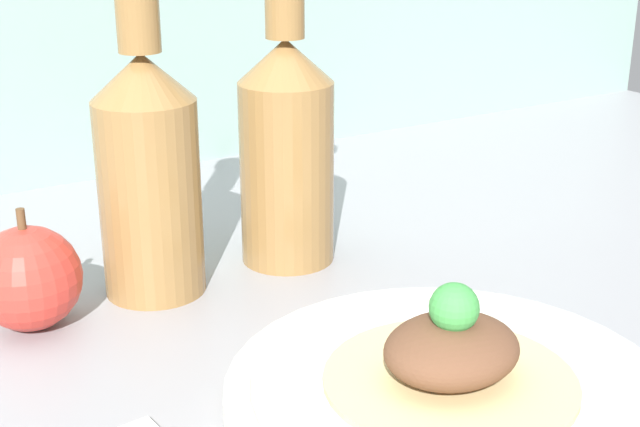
# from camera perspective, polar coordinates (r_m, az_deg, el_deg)

# --- Properties ---
(ground_plane) EXTENTS (1.80, 1.10, 0.04)m
(ground_plane) POSITION_cam_1_polar(r_m,az_deg,el_deg) (0.59, 0.51, -13.38)
(ground_plane) COLOR gray
(plate) EXTENTS (0.28, 0.28, 0.02)m
(plate) POSITION_cam_1_polar(r_m,az_deg,el_deg) (0.57, 8.27, -11.25)
(plate) COLOR silver
(plate) RESTS_ON ground_plane
(plated_food) EXTENTS (0.16, 0.16, 0.07)m
(plated_food) POSITION_cam_1_polar(r_m,az_deg,el_deg) (0.56, 8.41, -8.92)
(plated_food) COLOR #D6BC7F
(plated_food) RESTS_ON plate
(cider_bottle_left) EXTENTS (0.08, 0.08, 0.26)m
(cider_bottle_left) POSITION_cam_1_polar(r_m,az_deg,el_deg) (0.70, -10.94, 2.97)
(cider_bottle_left) COLOR olive
(cider_bottle_left) RESTS_ON ground_plane
(cider_bottle_right) EXTENTS (0.08, 0.08, 0.26)m
(cider_bottle_right) POSITION_cam_1_polar(r_m,az_deg,el_deg) (0.75, -2.16, 4.49)
(cider_bottle_right) COLOR olive
(cider_bottle_right) RESTS_ON ground_plane
(apple) EXTENTS (0.08, 0.08, 0.09)m
(apple) POSITION_cam_1_polar(r_m,az_deg,el_deg) (0.68, -18.16, -3.95)
(apple) COLOR red
(apple) RESTS_ON ground_plane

